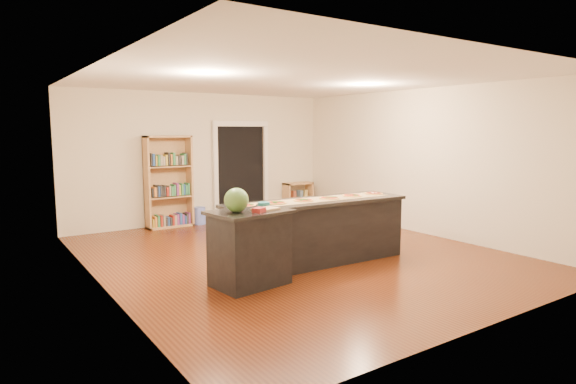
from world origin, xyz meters
TOP-DOWN VIEW (x-y plane):
  - room at (0.00, 0.00)m, footprint 6.00×7.00m
  - doorway at (0.90, 3.46)m, footprint 1.40×0.09m
  - kitchen_island at (-0.02, -0.60)m, footprint 2.93×0.79m
  - side_counter at (-1.38, -0.95)m, footprint 0.99×0.73m
  - bookshelf at (-0.89, 3.28)m, footprint 0.95×0.34m
  - low_shelf at (2.39, 3.29)m, footprint 0.73×0.31m
  - waste_bin at (-0.25, 3.22)m, footprint 0.25×0.25m
  - kraft_paper at (-0.02, -0.58)m, footprint 2.56×0.53m
  - watermelon at (-1.58, -0.98)m, footprint 0.31×0.31m
  - cutting_board at (-1.18, -1.02)m, footprint 0.36×0.28m
  - package_red at (-1.35, -1.14)m, footprint 0.20×0.18m
  - package_teal at (-1.07, -0.81)m, footprint 0.17×0.17m
  - pizza_a at (-1.19, -0.53)m, footprint 0.28×0.28m
  - pizza_b at (-0.72, -0.57)m, footprint 0.32×0.32m
  - pizza_c at (-0.26, -0.59)m, footprint 0.29×0.29m
  - pizza_d at (0.21, -0.62)m, footprint 0.32×0.32m
  - pizza_e at (0.68, -0.60)m, footprint 0.30×0.30m
  - pizza_f at (1.15, -0.61)m, footprint 0.29×0.29m

SIDE VIEW (x-z plane):
  - waste_bin at x=-0.25m, z-range 0.00..0.37m
  - low_shelf at x=2.39m, z-range 0.00..0.73m
  - kitchen_island at x=-0.02m, z-range 0.00..0.97m
  - side_counter at x=-1.38m, z-range 0.00..0.99m
  - bookshelf at x=-0.89m, z-range 0.00..1.90m
  - kraft_paper at x=-0.02m, z-range 0.97..0.97m
  - pizza_b at x=-0.72m, z-range 0.97..0.99m
  - pizza_d at x=0.21m, z-range 0.97..0.99m
  - pizza_e at x=0.68m, z-range 0.97..0.99m
  - pizza_a at x=-1.19m, z-range 0.97..0.99m
  - pizza_c at x=-0.26m, z-range 0.97..0.99m
  - pizza_f at x=1.15m, z-range 0.97..0.99m
  - cutting_board at x=-1.18m, z-range 0.98..1.01m
  - package_red at x=-1.35m, z-range 0.98..1.04m
  - package_teal at x=-1.07m, z-range 0.98..1.05m
  - watermelon at x=-1.58m, z-range 0.98..1.29m
  - doorway at x=0.90m, z-range 0.10..2.31m
  - room at x=0.00m, z-range 0.00..2.80m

